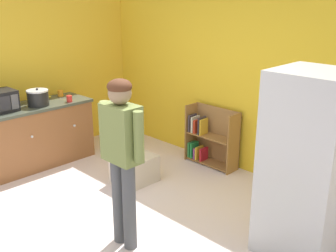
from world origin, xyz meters
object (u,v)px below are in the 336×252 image
kitchen_counter (22,138)px  crock_pot (38,98)px  orange_cup (60,93)px  standing_person (122,149)px  red_cup (69,99)px  refrigerator (307,167)px  pet_carrier (135,170)px  white_cup (30,99)px  banana_bunch (47,98)px  bookshelf (210,139)px

kitchen_counter → crock_pot: bearing=71.0°
orange_cup → standing_person: bearing=-19.1°
red_cup → refrigerator: bearing=4.8°
pet_carrier → crock_pot: crock_pot is taller
standing_person → pet_carrier: standing_person is taller
kitchen_counter → white_cup: size_ratio=21.43×
orange_cup → refrigerator: bearing=3.1°
crock_pot → red_cup: bearing=72.1°
crock_pot → orange_cup: 0.57m
banana_bunch → bookshelf: bearing=38.3°
red_cup → white_cup: 0.56m
refrigerator → bookshelf: size_ratio=2.09×
standing_person → red_cup: size_ratio=17.75×
white_cup → orange_cup: (-0.01, 0.49, 0.00)m
bookshelf → red_cup: size_ratio=8.95×
kitchen_counter → pet_carrier: 1.71m
red_cup → orange_cup: bearing=167.5°
kitchen_counter → pet_carrier: (1.47, 0.82, -0.27)m
crock_pot → banana_bunch: bearing=132.7°
standing_person → banana_bunch: bearing=165.7°
banana_bunch → orange_cup: 0.25m
red_cup → white_cup: size_ratio=1.00×
orange_cup → banana_bunch: bearing=-85.4°
standing_person → orange_cup: (-2.62, 0.91, -0.08)m
crock_pot → standing_person: bearing=-9.8°
orange_cup → pet_carrier: bearing=2.0°
crock_pot → orange_cup: bearing=116.9°
white_cup → orange_cup: bearing=90.6°
red_cup → white_cup: bearing=-133.2°
crock_pot → white_cup: size_ratio=3.14×
bookshelf → pet_carrier: bearing=-103.7°
refrigerator → orange_cup: bearing=-176.9°
kitchen_counter → white_cup: (-0.16, 0.26, 0.50)m
crock_pot → red_cup: crock_pot is taller
pet_carrier → white_cup: white_cup is taller
bookshelf → orange_cup: bearing=-146.8°
refrigerator → red_cup: size_ratio=18.74×
kitchen_counter → bookshelf: bearing=48.8°
standing_person → crock_pot: 2.40m
kitchen_counter → banana_bunch: bearing=106.0°
kitchen_counter → red_cup: 0.86m
white_cup → pet_carrier: bearing=18.7°
kitchen_counter → crock_pot: crock_pot is taller
crock_pot → kitchen_counter: bearing=-109.0°
orange_cup → crock_pot: bearing=-63.1°
crock_pot → banana_bunch: 0.36m
pet_carrier → crock_pot: bearing=-158.0°
kitchen_counter → white_cup: white_cup is taller
bookshelf → pet_carrier: (-0.29, -1.20, -0.19)m
red_cup → orange_cup: 0.40m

